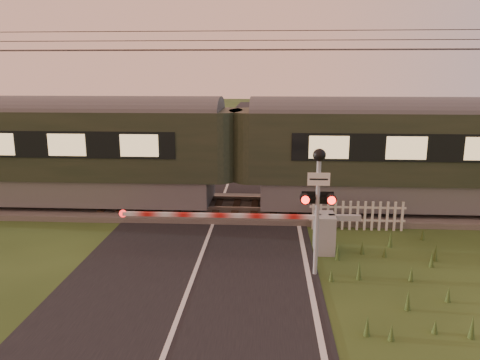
# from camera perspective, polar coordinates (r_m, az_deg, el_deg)

# --- Properties ---
(ground) EXTENTS (160.00, 160.00, 0.00)m
(ground) POSITION_cam_1_polar(r_m,az_deg,el_deg) (10.68, -6.47, -13.63)
(ground) COLOR #263A16
(ground) RESTS_ON ground
(road) EXTENTS (6.00, 140.00, 0.03)m
(road) POSITION_cam_1_polar(r_m,az_deg,el_deg) (10.47, -6.60, -14.15)
(road) COLOR black
(road) RESTS_ON ground
(track_bed) EXTENTS (140.00, 3.40, 0.39)m
(track_bed) POSITION_cam_1_polar(r_m,az_deg,el_deg) (16.67, -2.66, -3.45)
(track_bed) COLOR #47423D
(track_bed) RESTS_ON ground
(overhead_wires) EXTENTS (120.00, 0.62, 0.62)m
(overhead_wires) POSITION_cam_1_polar(r_m,az_deg,el_deg) (16.03, -2.88, 16.36)
(overhead_wires) COLOR black
(overhead_wires) RESTS_ON ground
(train) EXTENTS (39.42, 2.72, 3.67)m
(train) POSITION_cam_1_polar(r_m,az_deg,el_deg) (16.15, -0.50, 3.51)
(train) COLOR slate
(train) RESTS_ON ground
(boom_gate) EXTENTS (6.59, 0.81, 1.08)m
(boom_gate) POSITION_cam_1_polar(r_m,az_deg,el_deg) (12.90, 8.85, -6.09)
(boom_gate) COLOR gray
(boom_gate) RESTS_ON ground
(crossing_signal) EXTENTS (0.78, 0.34, 3.08)m
(crossing_signal) POSITION_cam_1_polar(r_m,az_deg,el_deg) (10.98, 9.50, -1.17)
(crossing_signal) COLOR gray
(crossing_signal) RESTS_ON ground
(picket_fence) EXTENTS (2.94, 0.08, 0.92)m
(picket_fence) POSITION_cam_1_polar(r_m,az_deg,el_deg) (14.91, 14.12, -4.22)
(picket_fence) COLOR silver
(picket_fence) RESTS_ON ground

